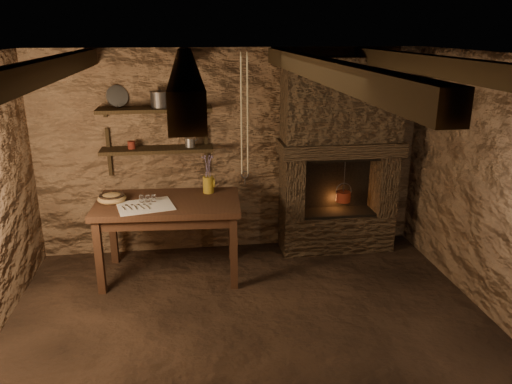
{
  "coord_description": "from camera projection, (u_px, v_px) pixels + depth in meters",
  "views": [
    {
      "loc": [
        -0.5,
        -3.73,
        2.6
      ],
      "look_at": [
        0.14,
        0.9,
        1.06
      ],
      "focal_mm": 35.0,
      "sensor_mm": 36.0,
      "label": 1
    }
  ],
  "objects": [
    {
      "name": "floor",
      "position": [
        254.0,
        338.0,
        4.39
      ],
      "size": [
        4.5,
        4.5,
        0.0
      ],
      "primitive_type": "plane",
      "color": "black",
      "rests_on": "ground"
    },
    {
      "name": "back_wall",
      "position": [
        231.0,
        152.0,
        5.9
      ],
      "size": [
        4.5,
        0.04,
        2.4
      ],
      "primitive_type": "cube",
      "color": "#513826",
      "rests_on": "floor"
    },
    {
      "name": "front_wall",
      "position": [
        316.0,
        372.0,
        2.13
      ],
      "size": [
        4.5,
        0.04,
        2.4
      ],
      "primitive_type": "cube",
      "color": "#513826",
      "rests_on": "floor"
    },
    {
      "name": "right_wall",
      "position": [
        512.0,
        198.0,
        4.31
      ],
      "size": [
        0.04,
        4.0,
        2.4
      ],
      "primitive_type": "cube",
      "color": "#513826",
      "rests_on": "floor"
    },
    {
      "name": "ceiling",
      "position": [
        254.0,
        57.0,
        3.64
      ],
      "size": [
        4.5,
        4.0,
        0.04
      ],
      "primitive_type": "cube",
      "color": "black",
      "rests_on": "back_wall"
    },
    {
      "name": "beam_far_left",
      "position": [
        41.0,
        72.0,
        3.47
      ],
      "size": [
        0.14,
        3.95,
        0.16
      ],
      "primitive_type": "cube",
      "color": "black",
      "rests_on": "ceiling"
    },
    {
      "name": "beam_mid_left",
      "position": [
        185.0,
        70.0,
        3.6
      ],
      "size": [
        0.14,
        3.95,
        0.16
      ],
      "primitive_type": "cube",
      "color": "black",
      "rests_on": "ceiling"
    },
    {
      "name": "beam_mid_right",
      "position": [
        320.0,
        69.0,
        3.73
      ],
      "size": [
        0.14,
        3.95,
        0.16
      ],
      "primitive_type": "cube",
      "color": "black",
      "rests_on": "ceiling"
    },
    {
      "name": "beam_far_right",
      "position": [
        445.0,
        67.0,
        3.86
      ],
      "size": [
        0.14,
        3.95,
        0.16
      ],
      "primitive_type": "cube",
      "color": "black",
      "rests_on": "ceiling"
    },
    {
      "name": "shelf_lower",
      "position": [
        157.0,
        150.0,
        5.6
      ],
      "size": [
        1.25,
        0.3,
        0.04
      ],
      "primitive_type": "cube",
      "color": "black",
      "rests_on": "back_wall"
    },
    {
      "name": "shelf_upper",
      "position": [
        155.0,
        110.0,
        5.46
      ],
      "size": [
        1.25,
        0.3,
        0.04
      ],
      "primitive_type": "cube",
      "color": "black",
      "rests_on": "back_wall"
    },
    {
      "name": "hearth",
      "position": [
        339.0,
        151.0,
        5.83
      ],
      "size": [
        1.43,
        0.51,
        2.3
      ],
      "color": "#312418",
      "rests_on": "floor"
    },
    {
      "name": "work_table",
      "position": [
        170.0,
        236.0,
        5.39
      ],
      "size": [
        1.56,
        0.95,
        0.86
      ],
      "rotation": [
        0.0,
        0.0,
        -0.06
      ],
      "color": "#361F13",
      "rests_on": "floor"
    },
    {
      "name": "linen_cloth",
      "position": [
        145.0,
        206.0,
        5.11
      ],
      "size": [
        0.63,
        0.55,
        0.01
      ],
      "primitive_type": "cube",
      "rotation": [
        0.0,
        0.0,
        0.23
      ],
      "color": "white",
      "rests_on": "work_table"
    },
    {
      "name": "pewter_cutlery_row",
      "position": [
        145.0,
        206.0,
        5.09
      ],
      "size": [
        0.49,
        0.28,
        0.01
      ],
      "primitive_type": null,
      "rotation": [
        0.0,
        0.0,
        0.23
      ],
      "color": "#9C998E",
      "rests_on": "linen_cloth"
    },
    {
      "name": "drinking_glasses",
      "position": [
        148.0,
        199.0,
        5.2
      ],
      "size": [
        0.18,
        0.05,
        0.07
      ],
      "primitive_type": null,
      "color": "white",
      "rests_on": "linen_cloth"
    },
    {
      "name": "stoneware_jug",
      "position": [
        208.0,
        177.0,
        5.48
      ],
      "size": [
        0.15,
        0.15,
        0.42
      ],
      "rotation": [
        0.0,
        0.0,
        0.36
      ],
      "color": "olive",
      "rests_on": "work_table"
    },
    {
      "name": "wooden_bowl",
      "position": [
        112.0,
        198.0,
        5.24
      ],
      "size": [
        0.39,
        0.39,
        0.11
      ],
      "primitive_type": "ellipsoid",
      "rotation": [
        0.0,
        0.0,
        0.39
      ],
      "color": "olive",
      "rests_on": "work_table"
    },
    {
      "name": "iron_stockpot",
      "position": [
        160.0,
        100.0,
        5.44
      ],
      "size": [
        0.27,
        0.27,
        0.16
      ],
      "primitive_type": "cylinder",
      "rotation": [
        0.0,
        0.0,
        0.35
      ],
      "color": "#312E2C",
      "rests_on": "shelf_upper"
    },
    {
      "name": "tin_pan",
      "position": [
        117.0,
        96.0,
        5.46
      ],
      "size": [
        0.26,
        0.2,
        0.24
      ],
      "primitive_type": "cylinder",
      "rotation": [
        1.26,
        0.0,
        0.43
      ],
      "color": "gray",
      "rests_on": "shelf_upper"
    },
    {
      "name": "small_kettle",
      "position": [
        190.0,
        142.0,
        5.63
      ],
      "size": [
        0.18,
        0.15,
        0.16
      ],
      "primitive_type": null,
      "rotation": [
        0.0,
        0.0,
        0.34
      ],
      "color": "gray",
      "rests_on": "shelf_lower"
    },
    {
      "name": "rusty_tin",
      "position": [
        132.0,
        145.0,
        5.55
      ],
      "size": [
        0.09,
        0.09,
        0.08
      ],
      "primitive_type": "cylinder",
      "rotation": [
        0.0,
        0.0,
        -0.08
      ],
      "color": "#4F160F",
      "rests_on": "shelf_lower"
    },
    {
      "name": "red_pot",
      "position": [
        343.0,
        196.0,
        5.96
      ],
      "size": [
        0.21,
        0.21,
        0.54
      ],
      "rotation": [
        0.0,
        0.0,
        -0.23
      ],
      "color": "maroon",
      "rests_on": "hearth"
    },
    {
      "name": "hanging_ropes",
      "position": [
        244.0,
        115.0,
        4.82
      ],
      "size": [
        0.08,
        0.08,
        1.2
      ],
      "primitive_type": null,
      "color": "beige",
      "rests_on": "ceiling"
    }
  ]
}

